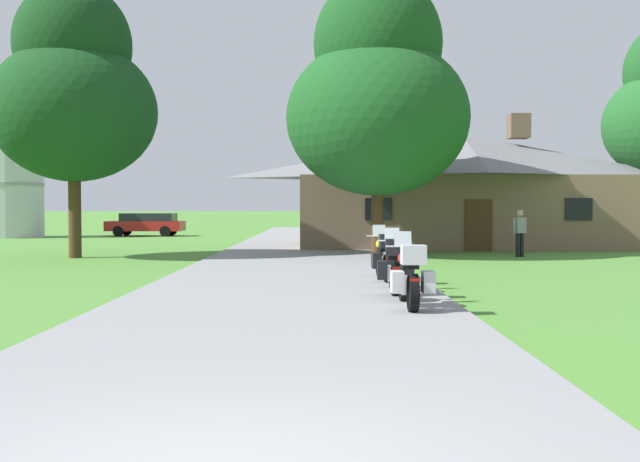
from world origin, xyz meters
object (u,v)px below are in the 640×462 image
object	(u,v)px
bystander_gray_shirt_near_lodge	(518,231)
parked_red_suv_far_left	(145,223)
metal_silo_distant	(10,177)
motorcycle_red_nearest_to_camera	(408,276)
tree_left_near	(72,92)
tree_by_lodge_front	(376,96)
motorcycle_silver_second_in_row	(393,266)
motorcycle_yellow_farthest_in_row	(383,257)

from	to	relation	value
bystander_gray_shirt_near_lodge	parked_red_suv_far_left	distance (m)	25.97
metal_silo_distant	parked_red_suv_far_left	world-z (taller)	metal_silo_distant
bystander_gray_shirt_near_lodge	parked_red_suv_far_left	bearing A→B (deg)	112.65
parked_red_suv_far_left	motorcycle_red_nearest_to_camera	bearing A→B (deg)	-157.69
tree_left_near	metal_silo_distant	bearing A→B (deg)	118.38
motorcycle_red_nearest_to_camera	tree_by_lodge_front	xyz separation A→B (m)	(0.52, 14.06, 5.19)
motorcycle_silver_second_in_row	tree_left_near	world-z (taller)	tree_left_near
metal_silo_distant	bystander_gray_shirt_near_lodge	bearing A→B (deg)	-33.82
motorcycle_silver_second_in_row	parked_red_suv_far_left	distance (m)	32.86
bystander_gray_shirt_near_lodge	tree_left_near	world-z (taller)	tree_left_near
motorcycle_red_nearest_to_camera	motorcycle_silver_second_in_row	bearing A→B (deg)	90.64
metal_silo_distant	motorcycle_red_nearest_to_camera	bearing A→B (deg)	-57.54
motorcycle_red_nearest_to_camera	tree_by_lodge_front	size ratio (longest dim) A/B	0.21
bystander_gray_shirt_near_lodge	parked_red_suv_far_left	size ratio (longest dim) A/B	0.36
bystander_gray_shirt_near_lodge	tree_by_lodge_front	xyz separation A→B (m)	(-5.13, 0.11, 4.85)
bystander_gray_shirt_near_lodge	metal_silo_distant	bearing A→B (deg)	125.41
motorcycle_silver_second_in_row	tree_left_near	xyz separation A→B (m)	(-10.19, 11.17, 5.25)
tree_by_lodge_front	metal_silo_distant	size ratio (longest dim) A/B	1.42
motorcycle_yellow_farthest_in_row	metal_silo_distant	xyz separation A→B (m)	(-19.64, 25.99, 2.96)
tree_left_near	tree_by_lodge_front	bearing A→B (deg)	3.26
tree_by_lodge_front	metal_silo_distant	xyz separation A→B (m)	(-20.17, 16.83, -2.23)
motorcycle_yellow_farthest_in_row	metal_silo_distant	distance (m)	32.71
tree_left_near	parked_red_suv_far_left	size ratio (longest dim) A/B	2.08
bystander_gray_shirt_near_lodge	tree_by_lodge_front	bearing A→B (deg)	157.94
bystander_gray_shirt_near_lodge	tree_by_lodge_front	world-z (taller)	tree_by_lodge_front
tree_left_near	bystander_gray_shirt_near_lodge	bearing A→B (deg)	1.79
tree_by_lodge_front	motorcycle_yellow_farthest_in_row	bearing A→B (deg)	-93.27
motorcycle_red_nearest_to_camera	metal_silo_distant	distance (m)	36.73
tree_left_near	parked_red_suv_far_left	distance (m)	20.11
motorcycle_red_nearest_to_camera	parked_red_suv_far_left	world-z (taller)	parked_red_suv_far_left
motorcycle_yellow_farthest_in_row	parked_red_suv_far_left	xyz separation A→B (m)	(-12.20, 27.90, 0.17)
motorcycle_silver_second_in_row	tree_left_near	size ratio (longest dim) A/B	0.22
motorcycle_yellow_farthest_in_row	motorcycle_red_nearest_to_camera	bearing A→B (deg)	-93.17
tree_by_lodge_front	tree_left_near	world-z (taller)	tree_by_lodge_front
bystander_gray_shirt_near_lodge	metal_silo_distant	size ratio (longest dim) A/B	0.24
motorcycle_yellow_farthest_in_row	tree_by_lodge_front	bearing A→B (deg)	83.53
motorcycle_yellow_farthest_in_row	tree_left_near	size ratio (longest dim) A/B	0.22
tree_by_lodge_front	tree_left_near	bearing A→B (deg)	-176.74
parked_red_suv_far_left	tree_left_near	bearing A→B (deg)	-172.26
motorcycle_yellow_farthest_in_row	motorcycle_silver_second_in_row	bearing A→B (deg)	-93.94
tree_by_lodge_front	parked_red_suv_far_left	world-z (taller)	tree_by_lodge_front
tree_by_lodge_front	motorcycle_silver_second_in_row	bearing A→B (deg)	-92.71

